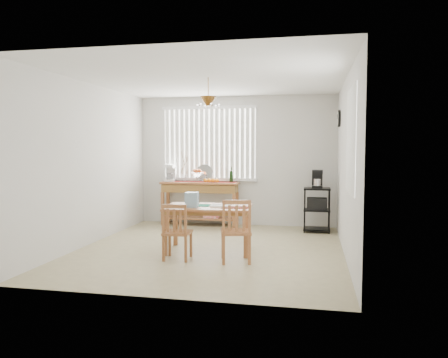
% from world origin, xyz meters
% --- Properties ---
extents(ground, '(4.00, 4.50, 0.01)m').
position_xyz_m(ground, '(0.00, 0.00, -0.01)').
color(ground, tan).
extents(room_shell, '(4.20, 4.70, 2.70)m').
position_xyz_m(room_shell, '(0.00, 0.02, 1.69)').
color(room_shell, silver).
rests_on(room_shell, ground).
extents(sideboard, '(1.56, 0.44, 0.88)m').
position_xyz_m(sideboard, '(-0.68, 2.01, 0.66)').
color(sideboard, '#A46437').
rests_on(sideboard, ground).
extents(sideboard_items, '(1.48, 0.37, 0.67)m').
position_xyz_m(sideboard_items, '(-0.94, 2.02, 1.01)').
color(sideboard_items, maroon).
rests_on(sideboard_items, sideboard).
extents(wire_cart, '(0.48, 0.39, 0.82)m').
position_xyz_m(wire_cart, '(1.62, 1.76, 0.49)').
color(wire_cart, black).
rests_on(wire_cart, ground).
extents(cart_items, '(0.19, 0.23, 0.34)m').
position_xyz_m(cart_items, '(1.62, 1.77, 0.97)').
color(cart_items, black).
rests_on(cart_items, wire_cart).
extents(dining_table, '(1.35, 0.94, 0.69)m').
position_xyz_m(dining_table, '(-0.00, -0.12, 0.61)').
color(dining_table, '#A46437').
rests_on(dining_table, ground).
extents(table_items, '(1.02, 0.44, 0.22)m').
position_xyz_m(table_items, '(-0.12, -0.24, 0.77)').
color(table_items, '#136F4E').
rests_on(table_items, dining_table).
extents(chair_left, '(0.38, 0.38, 0.80)m').
position_xyz_m(chair_left, '(-0.32, -0.71, 0.39)').
color(chair_left, '#A46437').
rests_on(chair_left, ground).
extents(chair_right, '(0.49, 0.49, 0.87)m').
position_xyz_m(chair_right, '(0.52, -0.68, 0.43)').
color(chair_right, '#A46437').
rests_on(chair_right, ground).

